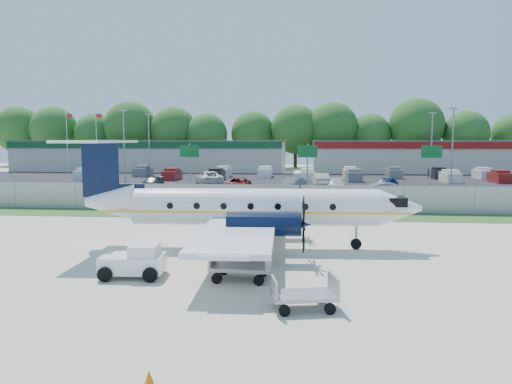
# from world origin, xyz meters

# --- Properties ---
(ground) EXTENTS (170.00, 170.00, 0.00)m
(ground) POSITION_xyz_m (0.00, 0.00, 0.00)
(ground) COLOR beige
(ground) RESTS_ON ground
(grass_verge) EXTENTS (170.00, 4.00, 0.02)m
(grass_verge) POSITION_xyz_m (0.00, 12.00, 0.01)
(grass_verge) COLOR #2D561E
(grass_verge) RESTS_ON ground
(access_road) EXTENTS (170.00, 8.00, 0.02)m
(access_road) POSITION_xyz_m (0.00, 19.00, 0.01)
(access_road) COLOR black
(access_road) RESTS_ON ground
(parking_lot) EXTENTS (170.00, 32.00, 0.02)m
(parking_lot) POSITION_xyz_m (0.00, 40.00, 0.01)
(parking_lot) COLOR black
(parking_lot) RESTS_ON ground
(perimeter_fence) EXTENTS (120.00, 0.06, 1.99)m
(perimeter_fence) POSITION_xyz_m (0.00, 14.00, 1.00)
(perimeter_fence) COLOR gray
(perimeter_fence) RESTS_ON ground
(building_west) EXTENTS (46.40, 12.40, 5.24)m
(building_west) POSITION_xyz_m (-24.00, 61.98, 2.63)
(building_west) COLOR beige
(building_west) RESTS_ON ground
(building_east) EXTENTS (44.40, 12.40, 5.24)m
(building_east) POSITION_xyz_m (26.00, 61.98, 2.63)
(building_east) COLOR beige
(building_east) RESTS_ON ground
(sign_left) EXTENTS (1.80, 0.26, 5.00)m
(sign_left) POSITION_xyz_m (-8.00, 22.91, 3.61)
(sign_left) COLOR gray
(sign_left) RESTS_ON ground
(sign_mid) EXTENTS (1.80, 0.26, 5.00)m
(sign_mid) POSITION_xyz_m (3.00, 22.91, 3.61)
(sign_mid) COLOR gray
(sign_mid) RESTS_ON ground
(sign_right) EXTENTS (1.80, 0.26, 5.00)m
(sign_right) POSITION_xyz_m (14.00, 22.91, 3.61)
(sign_right) COLOR gray
(sign_right) RESTS_ON ground
(flagpole_west) EXTENTS (1.06, 0.12, 10.00)m
(flagpole_west) POSITION_xyz_m (-35.92, 55.00, 5.64)
(flagpole_west) COLOR white
(flagpole_west) RESTS_ON ground
(flagpole_east) EXTENTS (1.06, 0.12, 10.00)m
(flagpole_east) POSITION_xyz_m (-30.92, 55.00, 5.64)
(flagpole_east) COLOR white
(flagpole_east) RESTS_ON ground
(light_pole_nw) EXTENTS (0.90, 0.35, 9.09)m
(light_pole_nw) POSITION_xyz_m (-20.00, 38.00, 5.23)
(light_pole_nw) COLOR gray
(light_pole_nw) RESTS_ON ground
(light_pole_ne) EXTENTS (0.90, 0.35, 9.09)m
(light_pole_ne) POSITION_xyz_m (20.00, 38.00, 5.23)
(light_pole_ne) COLOR gray
(light_pole_ne) RESTS_ON ground
(light_pole_sw) EXTENTS (0.90, 0.35, 9.09)m
(light_pole_sw) POSITION_xyz_m (-20.00, 48.00, 5.23)
(light_pole_sw) COLOR gray
(light_pole_sw) RESTS_ON ground
(light_pole_se) EXTENTS (0.90, 0.35, 9.09)m
(light_pole_se) POSITION_xyz_m (20.00, 48.00, 5.23)
(light_pole_se) COLOR gray
(light_pole_se) RESTS_ON ground
(tree_line) EXTENTS (112.00, 6.00, 14.00)m
(tree_line) POSITION_xyz_m (0.00, 74.00, 0.00)
(tree_line) COLOR #22591A
(tree_line) RESTS_ON ground
(aircraft) EXTENTS (17.22, 17.00, 5.34)m
(aircraft) POSITION_xyz_m (0.05, 1.22, 2.06)
(aircraft) COLOR white
(aircraft) RESTS_ON ground
(pushback_tug) EXTENTS (2.49, 1.87, 1.30)m
(pushback_tug) POSITION_xyz_m (-3.68, -4.43, 0.62)
(pushback_tug) COLOR white
(pushback_tug) RESTS_ON ground
(baggage_cart_near) EXTENTS (2.33, 1.48, 1.19)m
(baggage_cart_near) POSITION_xyz_m (0.49, -4.48, 0.55)
(baggage_cart_near) COLOR gray
(baggage_cart_near) RESTS_ON ground
(baggage_cart_far) EXTENTS (2.24, 1.62, 1.06)m
(baggage_cart_far) POSITION_xyz_m (2.92, -7.58, 0.49)
(baggage_cart_far) COLOR gray
(baggage_cart_far) RESTS_ON ground
(cone_port_wing) EXTENTS (0.41, 0.41, 0.58)m
(cone_port_wing) POSITION_xyz_m (-0.26, -13.33, 0.27)
(cone_port_wing) COLOR orange
(cone_port_wing) RESTS_ON ground
(cone_starboard_wing) EXTENTS (0.37, 0.37, 0.53)m
(cone_starboard_wing) POSITION_xyz_m (2.35, 6.68, 0.25)
(cone_starboard_wing) COLOR orange
(cone_starboard_wing) RESTS_ON ground
(road_car_west) EXTENTS (5.82, 3.78, 1.49)m
(road_car_west) POSITION_xyz_m (-14.02, 16.76, 0.00)
(road_car_west) COLOR beige
(road_car_west) RESTS_ON ground
(road_car_mid) EXTENTS (5.17, 1.95, 1.69)m
(road_car_mid) POSITION_xyz_m (9.09, 20.39, 0.00)
(road_car_mid) COLOR #595B5E
(road_car_mid) RESTS_ON ground
(parked_car_a) EXTENTS (2.22, 4.80, 1.36)m
(parked_car_a) POSITION_xyz_m (-13.57, 28.88, 0.00)
(parked_car_a) COLOR black
(parked_car_a) RESTS_ON ground
(parked_car_b) EXTENTS (2.64, 5.23, 1.42)m
(parked_car_b) POSITION_xyz_m (-4.27, 28.27, 0.00)
(parked_car_b) COLOR maroon
(parked_car_b) RESTS_ON ground
(parked_car_c) EXTENTS (3.10, 4.63, 1.44)m
(parked_car_c) POSITION_xyz_m (1.45, 28.39, 0.00)
(parked_car_c) COLOR #595B5E
(parked_car_c) RESTS_ON ground
(parked_car_d) EXTENTS (2.04, 4.65, 1.33)m
(parked_car_d) POSITION_xyz_m (6.06, 29.20, 0.00)
(parked_car_d) COLOR silver
(parked_car_d) RESTS_ON ground
(parked_car_e) EXTENTS (3.52, 4.95, 1.56)m
(parked_car_e) POSITION_xyz_m (11.01, 28.94, 0.00)
(parked_car_e) COLOR navy
(parked_car_e) RESTS_ON ground
(parked_car_f) EXTENTS (4.60, 6.38, 1.61)m
(parked_car_f) POSITION_xyz_m (-8.70, 35.56, 0.00)
(parked_car_f) COLOR silver
(parked_car_f) RESTS_ON ground
(parked_car_g) EXTENTS (1.98, 4.70, 1.51)m
(parked_car_g) POSITION_xyz_m (4.58, 35.15, 0.00)
(parked_car_g) COLOR beige
(parked_car_g) RESTS_ON ground
(far_parking_rows) EXTENTS (56.00, 10.00, 1.60)m
(far_parking_rows) POSITION_xyz_m (0.00, 45.00, 0.00)
(far_parking_rows) COLOR gray
(far_parking_rows) RESTS_ON ground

